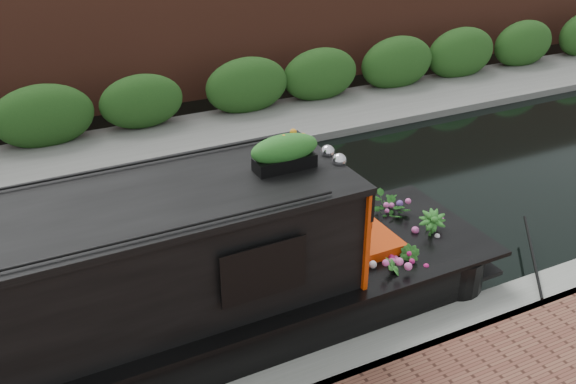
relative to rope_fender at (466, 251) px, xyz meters
name	(u,v)px	position (x,y,z in m)	size (l,w,h in m)	color
ground	(239,241)	(-2.84, 2.04, -0.18)	(80.00, 80.00, 0.00)	black
near_bank_coping	(346,373)	(-2.84, -1.26, -0.18)	(40.00, 0.60, 0.50)	gray
far_bank_path	(163,147)	(-2.84, 6.24, -0.18)	(40.00, 2.40, 0.34)	#63635F
far_hedge	(152,133)	(-2.84, 7.14, -0.18)	(40.00, 1.10, 2.80)	#224B19
far_brick_wall	(129,104)	(-2.84, 9.24, -0.18)	(40.00, 1.00, 8.00)	brown
rope_fender	(466,251)	(0.00, 0.00, 0.00)	(0.35, 0.35, 0.35)	olive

